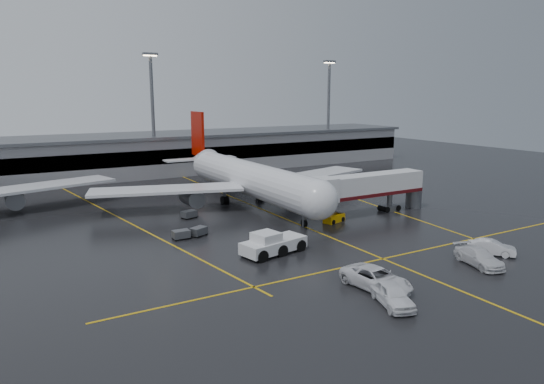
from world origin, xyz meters
TOP-DOWN VIEW (x-y plane):
  - ground at (0.00, 0.00)m, footprint 220.00×220.00m
  - apron_line_centre at (0.00, 0.00)m, footprint 0.25×90.00m
  - apron_line_stop at (0.00, -22.00)m, footprint 60.00×0.25m
  - apron_line_left at (-20.00, 10.00)m, footprint 9.99×69.35m
  - apron_line_right at (18.00, 10.00)m, footprint 7.57×69.64m
  - terminal at (0.00, 47.93)m, footprint 122.00×19.00m
  - light_mast_mid at (-5.00, 42.00)m, footprint 3.00×1.20m
  - light_mast_right at (40.00, 42.00)m, footprint 3.00×1.20m
  - main_airliner at (0.00, 9.70)m, footprint 48.80×45.60m
  - jet_bridge at (11.87, -6.00)m, footprint 19.90×3.40m
  - pushback_tractor at (-9.32, -14.64)m, footprint 7.92×4.49m
  - belt_loader at (4.91, -7.02)m, footprint 3.64×2.41m
  - service_van_a at (-6.21, -27.84)m, footprint 3.89×7.20m
  - service_van_b at (7.09, -28.40)m, footprint 3.81×6.39m
  - service_van_c at (11.19, -26.85)m, footprint 4.22×5.02m
  - service_van_d at (-7.41, -31.12)m, footprint 3.79×5.82m
  - baggage_cart_a at (-13.69, -4.13)m, footprint 2.36×2.03m
  - baggage_cart_b at (-16.03, -4.34)m, footprint 2.02×1.33m
  - baggage_cart_c at (-11.55, 4.80)m, footprint 2.30×1.84m

SIDE VIEW (x-z plane):
  - ground at x=0.00m, z-range 0.00..0.00m
  - apron_line_centre at x=0.00m, z-range 0.00..0.02m
  - apron_line_stop at x=0.00m, z-range 0.00..0.02m
  - apron_line_left at x=-20.00m, z-range 0.00..0.02m
  - apron_line_right at x=18.00m, z-range 0.00..0.02m
  - belt_loader at x=4.91m, z-range -0.54..1.59m
  - baggage_cart_a at x=-13.69m, z-range 0.07..1.19m
  - baggage_cart_b at x=-16.03m, z-range 0.07..1.19m
  - baggage_cart_c at x=-11.55m, z-range 0.07..1.19m
  - service_van_c at x=11.19m, z-range 0.00..1.62m
  - service_van_b at x=7.09m, z-range 0.00..1.74m
  - service_van_d at x=-7.41m, z-range 0.00..1.84m
  - service_van_a at x=-6.21m, z-range 0.00..1.92m
  - pushback_tractor at x=-9.32m, z-range -0.27..2.40m
  - jet_bridge at x=11.87m, z-range 0.91..6.96m
  - main_airliner at x=0.00m, z-range -2.84..11.26m
  - terminal at x=0.00m, z-range 0.02..8.62m
  - light_mast_mid at x=-5.00m, z-range 1.75..27.20m
  - light_mast_right at x=40.00m, z-range 1.75..27.20m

